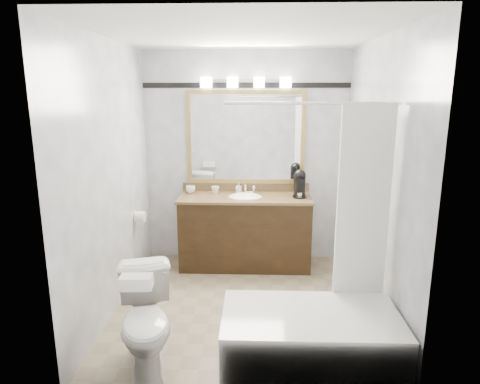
% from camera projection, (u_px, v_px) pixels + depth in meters
% --- Properties ---
extents(room, '(2.42, 2.62, 2.52)m').
position_uv_depth(room, '(243.00, 181.00, 3.85)').
color(room, gray).
rests_on(room, ground).
extents(vanity, '(1.53, 0.58, 0.97)m').
position_uv_depth(vanity, '(245.00, 230.00, 5.03)').
color(vanity, black).
rests_on(vanity, ground).
extents(mirror, '(1.40, 0.04, 1.10)m').
position_uv_depth(mirror, '(246.00, 138.00, 5.04)').
color(mirror, tan).
rests_on(mirror, room).
extents(vanity_light_bar, '(1.02, 0.14, 0.12)m').
position_uv_depth(vanity_light_bar, '(246.00, 82.00, 4.84)').
color(vanity_light_bar, silver).
rests_on(vanity_light_bar, room).
extents(accent_stripe, '(2.40, 0.01, 0.06)m').
position_uv_depth(accent_stripe, '(246.00, 85.00, 4.92)').
color(accent_stripe, black).
rests_on(accent_stripe, room).
extents(bathtub, '(1.30, 0.75, 1.96)m').
position_uv_depth(bathtub, '(313.00, 333.00, 3.19)').
color(bathtub, white).
rests_on(bathtub, ground).
extents(tp_roll, '(0.11, 0.12, 0.12)m').
position_uv_depth(tp_roll, '(140.00, 217.00, 4.67)').
color(tp_roll, white).
rests_on(tp_roll, room).
extents(toilet, '(0.58, 0.80, 0.73)m').
position_uv_depth(toilet, '(147.00, 321.00, 3.19)').
color(toilet, white).
rests_on(toilet, ground).
extents(tissue_box, '(0.22, 0.13, 0.09)m').
position_uv_depth(tissue_box, '(136.00, 282.00, 2.90)').
color(tissue_box, white).
rests_on(tissue_box, toilet).
extents(coffee_maker, '(0.16, 0.21, 0.32)m').
position_uv_depth(coffee_maker, '(300.00, 183.00, 4.89)').
color(coffee_maker, black).
rests_on(coffee_maker, vanity).
extents(cup_left, '(0.14, 0.14, 0.09)m').
position_uv_depth(cup_left, '(191.00, 189.00, 5.09)').
color(cup_left, white).
rests_on(cup_left, vanity).
extents(cup_right, '(0.11, 0.11, 0.08)m').
position_uv_depth(cup_right, '(215.00, 190.00, 5.07)').
color(cup_right, white).
rests_on(cup_right, vanity).
extents(soap_bottle_a, '(0.07, 0.07, 0.12)m').
position_uv_depth(soap_bottle_a, '(239.00, 188.00, 5.11)').
color(soap_bottle_a, white).
rests_on(soap_bottle_a, vanity).
extents(soap_bar, '(0.09, 0.06, 0.02)m').
position_uv_depth(soap_bar, '(249.00, 193.00, 5.05)').
color(soap_bar, beige).
rests_on(soap_bar, vanity).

